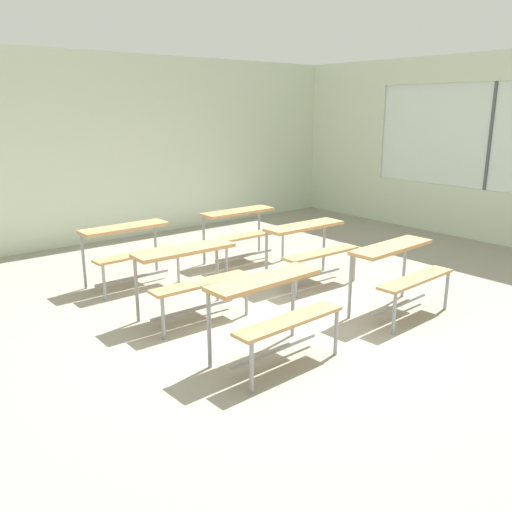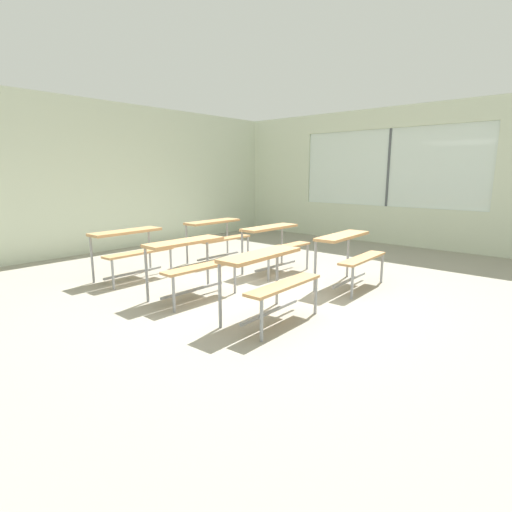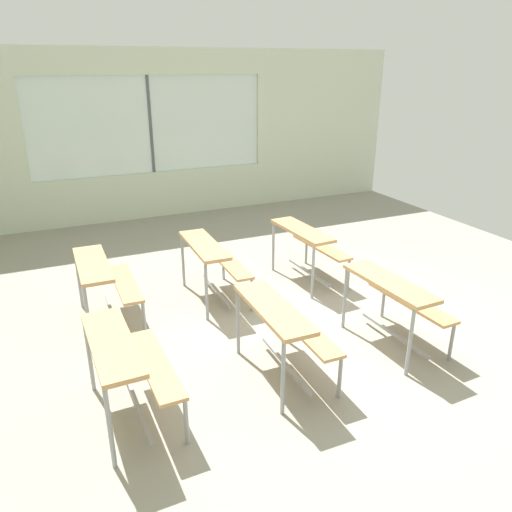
{
  "view_description": "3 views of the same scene",
  "coord_description": "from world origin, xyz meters",
  "px_view_note": "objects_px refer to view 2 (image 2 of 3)",
  "views": [
    {
      "loc": [
        -3.38,
        -3.87,
        2.16
      ],
      "look_at": [
        0.28,
        0.64,
        0.53
      ],
      "focal_mm": 37.2,
      "sensor_mm": 36.0,
      "label": 1
    },
    {
      "loc": [
        -3.8,
        -3.3,
        1.6
      ],
      "look_at": [
        0.21,
        0.23,
        0.48
      ],
      "focal_mm": 28.0,
      "sensor_mm": 36.0,
      "label": 2
    },
    {
      "loc": [
        -4.03,
        2.46,
        2.72
      ],
      "look_at": [
        1.19,
        0.12,
        0.47
      ],
      "focal_mm": 34.27,
      "sensor_mm": 36.0,
      "label": 3
    }
  ],
  "objects_px": {
    "desk_bench_r2c1": "(217,231)",
    "desk_bench_r1c1": "(275,238)",
    "desk_bench_r0c0": "(269,270)",
    "desk_bench_r0c1": "(349,248)",
    "desk_bench_r2c0": "(131,243)",
    "desk_bench_r1c0": "(190,255)"
  },
  "relations": [
    {
      "from": "desk_bench_r0c0",
      "to": "desk_bench_r2c0",
      "type": "relative_size",
      "value": 1.01
    },
    {
      "from": "desk_bench_r0c0",
      "to": "desk_bench_r2c0",
      "type": "height_order",
      "value": "same"
    },
    {
      "from": "desk_bench_r1c0",
      "to": "desk_bench_r2c0",
      "type": "distance_m",
      "value": 1.39
    },
    {
      "from": "desk_bench_r0c0",
      "to": "desk_bench_r0c1",
      "type": "bearing_deg",
      "value": -2.41
    },
    {
      "from": "desk_bench_r0c0",
      "to": "desk_bench_r1c1",
      "type": "relative_size",
      "value": 1.01
    },
    {
      "from": "desk_bench_r1c1",
      "to": "desk_bench_r2c1",
      "type": "distance_m",
      "value": 1.28
    },
    {
      "from": "desk_bench_r1c0",
      "to": "desk_bench_r2c1",
      "type": "height_order",
      "value": "same"
    },
    {
      "from": "desk_bench_r1c1",
      "to": "desk_bench_r2c1",
      "type": "relative_size",
      "value": 1.01
    },
    {
      "from": "desk_bench_r1c1",
      "to": "desk_bench_r2c0",
      "type": "height_order",
      "value": "same"
    },
    {
      "from": "desk_bench_r0c0",
      "to": "desk_bench_r0c1",
      "type": "relative_size",
      "value": 0.99
    },
    {
      "from": "desk_bench_r0c1",
      "to": "desk_bench_r2c1",
      "type": "distance_m",
      "value": 2.62
    },
    {
      "from": "desk_bench_r2c0",
      "to": "desk_bench_r2c1",
      "type": "height_order",
      "value": "same"
    },
    {
      "from": "desk_bench_r0c1",
      "to": "desk_bench_r1c1",
      "type": "xyz_separation_m",
      "value": [
        -0.01,
        1.33,
        0.0
      ]
    },
    {
      "from": "desk_bench_r2c1",
      "to": "desk_bench_r1c0",
      "type": "bearing_deg",
      "value": -141.68
    },
    {
      "from": "desk_bench_r1c1",
      "to": "desk_bench_r2c0",
      "type": "distance_m",
      "value": 2.24
    },
    {
      "from": "desk_bench_r0c1",
      "to": "desk_bench_r1c0",
      "type": "height_order",
      "value": "same"
    },
    {
      "from": "desk_bench_r1c0",
      "to": "desk_bench_r0c1",
      "type": "bearing_deg",
      "value": -34.82
    },
    {
      "from": "desk_bench_r2c1",
      "to": "desk_bench_r0c0",
      "type": "bearing_deg",
      "value": -122.34
    },
    {
      "from": "desk_bench_r0c1",
      "to": "desk_bench_r2c0",
      "type": "xyz_separation_m",
      "value": [
        -1.81,
        2.68,
        0.0
      ]
    },
    {
      "from": "desk_bench_r0c1",
      "to": "desk_bench_r1c1",
      "type": "distance_m",
      "value": 1.33
    },
    {
      "from": "desk_bench_r2c1",
      "to": "desk_bench_r1c1",
      "type": "bearing_deg",
      "value": -86.12
    },
    {
      "from": "desk_bench_r0c0",
      "to": "desk_bench_r1c1",
      "type": "bearing_deg",
      "value": 34.79
    }
  ]
}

